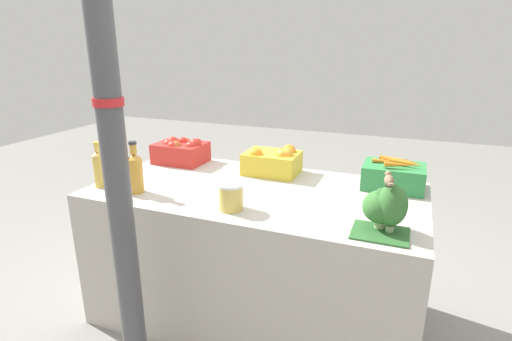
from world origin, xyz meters
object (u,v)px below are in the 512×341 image
(sparrow_bird, at_px, (389,180))
(apple_crate, at_px, (181,150))
(broccoli_pile, at_px, (385,207))
(orange_crate, at_px, (274,161))
(pickle_jar, at_px, (231,196))
(support_pole, at_px, (112,133))
(juice_bottle_golden, at_px, (99,168))
(juice_bottle_cloudy, at_px, (119,170))
(carrot_crate, at_px, (394,175))
(juice_bottle_amber, at_px, (135,172))

(sparrow_bird, bearing_deg, apple_crate, 55.84)
(broccoli_pile, bearing_deg, orange_crate, 140.15)
(broccoli_pile, relative_size, pickle_jar, 1.79)
(support_pole, relative_size, orange_crate, 7.62)
(broccoli_pile, bearing_deg, support_pole, -156.99)
(orange_crate, distance_m, juice_bottle_golden, 0.95)
(juice_bottle_cloudy, distance_m, sparrow_bird, 1.31)
(carrot_crate, relative_size, juice_bottle_amber, 1.15)
(apple_crate, xyz_separation_m, carrot_crate, (1.28, 0.00, -0.01))
(broccoli_pile, relative_size, sparrow_bird, 1.62)
(apple_crate, distance_m, carrot_crate, 1.28)
(support_pole, xyz_separation_m, broccoli_pile, (0.96, 0.41, -0.31))
(juice_bottle_cloudy, distance_m, juice_bottle_amber, 0.10)
(orange_crate, xyz_separation_m, sparrow_bird, (0.66, -0.58, 0.15))
(carrot_crate, bearing_deg, apple_crate, -179.85)
(apple_crate, relative_size, orange_crate, 1.00)
(support_pole, relative_size, juice_bottle_cloudy, 8.98)
(pickle_jar, distance_m, sparrow_bird, 0.69)
(broccoli_pile, xyz_separation_m, juice_bottle_amber, (-1.20, -0.01, 0.01))
(apple_crate, xyz_separation_m, sparrow_bird, (1.28, -0.58, 0.15))
(orange_crate, xyz_separation_m, carrot_crate, (0.66, 0.00, -0.01))
(orange_crate, xyz_separation_m, juice_bottle_amber, (-0.55, -0.55, 0.03))
(juice_bottle_golden, bearing_deg, broccoli_pile, 0.23)
(juice_bottle_golden, bearing_deg, sparrow_bird, -1.36)
(support_pole, xyz_separation_m, orange_crate, (0.31, 0.95, -0.33))
(support_pole, distance_m, juice_bottle_golden, 0.69)
(support_pole, xyz_separation_m, apple_crate, (-0.32, 0.95, -0.33))
(apple_crate, relative_size, broccoli_pile, 1.39)
(juice_bottle_cloudy, xyz_separation_m, sparrow_bird, (1.30, -0.03, 0.12))
(carrot_crate, distance_m, juice_bottle_amber, 1.32)
(juice_bottle_golden, relative_size, pickle_jar, 1.97)
(apple_crate, bearing_deg, pickle_jar, -42.76)
(orange_crate, distance_m, juice_bottle_cloudy, 0.85)
(pickle_jar, height_order, sparrow_bird, sparrow_bird)
(apple_crate, distance_m, sparrow_bird, 1.41)
(juice_bottle_golden, height_order, juice_bottle_cloudy, juice_bottle_cloudy)
(juice_bottle_cloudy, bearing_deg, carrot_crate, 22.83)
(orange_crate, height_order, juice_bottle_cloudy, juice_bottle_cloudy)
(juice_bottle_cloudy, relative_size, sparrow_bird, 1.91)
(apple_crate, bearing_deg, support_pole, -71.53)
(carrot_crate, bearing_deg, broccoli_pile, -90.62)
(support_pole, xyz_separation_m, juice_bottle_cloudy, (-0.34, 0.40, -0.30))
(broccoli_pile, bearing_deg, juice_bottle_cloudy, -179.75)
(support_pole, xyz_separation_m, sparrow_bird, (0.96, 0.37, -0.18))
(support_pole, distance_m, pickle_jar, 0.59)
(juice_bottle_amber, bearing_deg, broccoli_pile, 0.27)
(apple_crate, xyz_separation_m, pickle_jar, (0.61, -0.57, -0.02))
(juice_bottle_amber, bearing_deg, sparrow_bird, -1.62)
(juice_bottle_golden, relative_size, sparrow_bird, 1.79)
(carrot_crate, xyz_separation_m, juice_bottle_cloudy, (-1.30, -0.55, 0.04))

